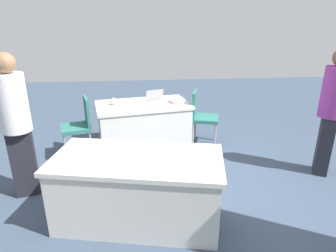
# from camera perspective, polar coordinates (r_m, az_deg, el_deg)

# --- Properties ---
(ground_plane) EXTENTS (14.40, 14.40, 0.00)m
(ground_plane) POSITION_cam_1_polar(r_m,az_deg,el_deg) (3.99, 2.78, -12.05)
(ground_plane) COLOR #3D4C60
(table_foreground) EXTENTS (1.70, 1.14, 0.77)m
(table_foreground) POSITION_cam_1_polar(r_m,az_deg,el_deg) (5.11, -4.80, 0.28)
(table_foreground) COLOR silver
(table_foreground) RESTS_ON ground
(table_mid_right) EXTENTS (1.94, 1.22, 0.77)m
(table_mid_right) POSITION_cam_1_polar(r_m,az_deg,el_deg) (3.28, -5.83, -12.07)
(table_mid_right) COLOR silver
(table_mid_right) RESTS_ON ground
(chair_near_front) EXTENTS (0.54, 0.54, 0.98)m
(chair_near_front) POSITION_cam_1_polar(r_m,az_deg,el_deg) (4.84, -16.89, 0.54)
(chair_near_front) COLOR #9E9993
(chair_near_front) RESTS_ON ground
(chair_tucked_right) EXTENTS (0.54, 0.54, 0.96)m
(chair_tucked_right) POSITION_cam_1_polar(r_m,az_deg,el_deg) (5.13, 6.56, 2.30)
(chair_tucked_right) COLOR #9E9993
(chair_tucked_right) RESTS_ON ground
(person_presenter) EXTENTS (0.46, 0.46, 1.78)m
(person_presenter) POSITION_cam_1_polar(r_m,az_deg,el_deg) (4.55, 29.44, 3.24)
(person_presenter) COLOR #26262D
(person_presenter) RESTS_ON ground
(person_attendee_browsing) EXTENTS (0.42, 0.42, 1.79)m
(person_attendee_browsing) POSITION_cam_1_polar(r_m,az_deg,el_deg) (3.89, -27.66, 1.06)
(person_attendee_browsing) COLOR #26262D
(person_attendee_browsing) RESTS_ON ground
(laptop_silver) EXTENTS (0.39, 0.37, 0.21)m
(laptop_silver) POSITION_cam_1_polar(r_m,az_deg,el_deg) (5.04, -2.24, 5.05)
(laptop_silver) COLOR silver
(laptop_silver) RESTS_ON table_foreground
(yarn_ball) EXTENTS (0.12, 0.12, 0.12)m
(yarn_ball) POSITION_cam_1_polar(r_m,az_deg,el_deg) (4.99, -10.62, 4.78)
(yarn_ball) COLOR beige
(yarn_ball) RESTS_ON table_foreground
(scissors_red) EXTENTS (0.10, 0.18, 0.01)m
(scissors_red) POSITION_cam_1_polar(r_m,az_deg,el_deg) (5.04, 0.54, 4.65)
(scissors_red) COLOR red
(scissors_red) RESTS_ON table_foreground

